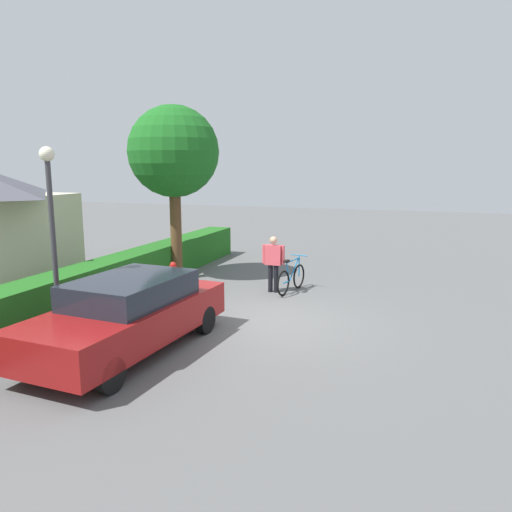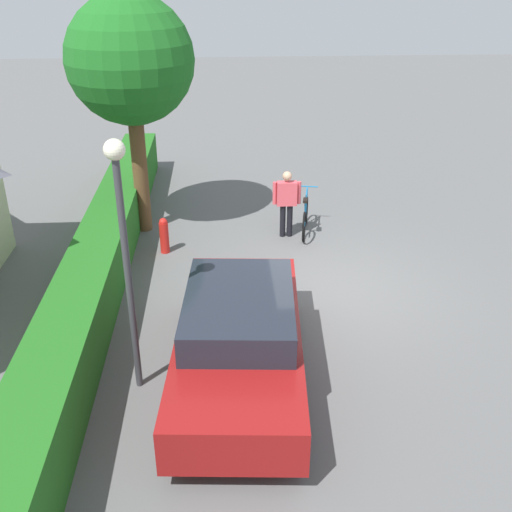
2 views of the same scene
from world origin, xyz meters
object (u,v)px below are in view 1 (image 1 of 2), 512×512
at_px(bicycle, 291,278).
at_px(fire_hydrant, 173,276).
at_px(person_rider, 273,260).
at_px(street_lamp, 52,217).
at_px(tree_kerbside, 174,153).
at_px(parked_car_near, 128,314).

distance_m(bicycle, fire_hydrant, 3.34).
bearing_deg(person_rider, street_lamp, 152.05).
bearing_deg(person_rider, fire_hydrant, 104.19).
height_order(person_rider, fire_hydrant, person_rider).
height_order(person_rider, tree_kerbside, tree_kerbside).
bearing_deg(fire_hydrant, parked_car_near, -161.70).
bearing_deg(fire_hydrant, street_lamp, 179.37).
bearing_deg(fire_hydrant, tree_kerbside, 23.79).
height_order(street_lamp, fire_hydrant, street_lamp).
xyz_separation_m(bicycle, person_rider, (-0.19, 0.47, 0.52)).
bearing_deg(street_lamp, tree_kerbside, 5.10).
relative_size(person_rider, tree_kerbside, 0.30).
relative_size(bicycle, street_lamp, 0.44).
relative_size(bicycle, person_rider, 1.06).
relative_size(person_rider, street_lamp, 0.41).
distance_m(tree_kerbside, fire_hydrant, 3.72).
bearing_deg(street_lamp, parked_car_near, -86.79).
xyz_separation_m(parked_car_near, street_lamp, (-0.09, 1.53, 1.77)).
xyz_separation_m(parked_car_near, tree_kerbside, (5.79, 2.06, 3.11)).
bearing_deg(bicycle, tree_kerbside, 83.74).
height_order(parked_car_near, street_lamp, street_lamp).
height_order(parked_car_near, person_rider, person_rider).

